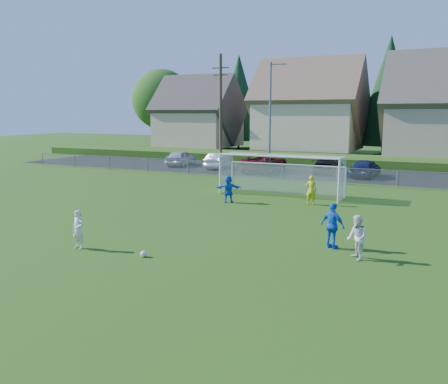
# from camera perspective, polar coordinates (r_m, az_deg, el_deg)

# --- Properties ---
(ground) EXTENTS (160.00, 160.00, 0.00)m
(ground) POSITION_cam_1_polar(r_m,az_deg,el_deg) (15.13, -13.48, -9.76)
(ground) COLOR #193D0C
(ground) RESTS_ON ground
(asphalt_lot) EXTENTS (60.00, 60.00, 0.00)m
(asphalt_lot) POSITION_cam_1_polar(r_m,az_deg,el_deg) (39.87, 12.28, 2.18)
(asphalt_lot) COLOR black
(asphalt_lot) RESTS_ON ground
(grass_embankment) EXTENTS (70.00, 6.00, 0.80)m
(grass_embankment) POSITION_cam_1_polar(r_m,az_deg,el_deg) (47.12, 14.45, 3.67)
(grass_embankment) COLOR #1E420F
(grass_embankment) RESTS_ON ground
(soccer_ball) EXTENTS (0.22, 0.22, 0.22)m
(soccer_ball) POSITION_cam_1_polar(r_m,az_deg,el_deg) (16.75, -9.66, -7.35)
(soccer_ball) COLOR white
(soccer_ball) RESTS_ON ground
(player_white_a) EXTENTS (0.55, 0.38, 1.44)m
(player_white_a) POSITION_cam_1_polar(r_m,az_deg,el_deg) (18.15, -17.15, -4.34)
(player_white_a) COLOR silver
(player_white_a) RESTS_ON ground
(player_white_b) EXTENTS (0.89, 0.94, 1.53)m
(player_white_b) POSITION_cam_1_polar(r_m,az_deg,el_deg) (16.68, 15.69, -5.31)
(player_white_b) COLOR silver
(player_white_b) RESTS_ON ground
(player_blue_a) EXTENTS (1.08, 0.77, 1.70)m
(player_blue_a) POSITION_cam_1_polar(r_m,az_deg,el_deg) (17.82, 12.94, -3.97)
(player_blue_a) COLOR blue
(player_blue_a) RESTS_ON ground
(player_blue_b) EXTENTS (1.48, 0.99, 1.53)m
(player_blue_b) POSITION_cam_1_polar(r_m,az_deg,el_deg) (26.29, 0.54, 0.38)
(player_blue_b) COLOR blue
(player_blue_b) RESTS_ON ground
(goalkeeper) EXTENTS (0.58, 0.38, 1.60)m
(goalkeeper) POSITION_cam_1_polar(r_m,az_deg,el_deg) (26.11, 10.46, 0.23)
(goalkeeper) COLOR #CCD218
(goalkeeper) RESTS_ON ground
(car_a) EXTENTS (2.20, 4.42, 1.45)m
(car_a) POSITION_cam_1_polar(r_m,az_deg,el_deg) (45.18, -5.22, 4.10)
(car_a) COLOR #B9BBC2
(car_a) RESTS_ON ground
(car_b) EXTENTS (1.91, 4.28, 1.36)m
(car_b) POSITION_cam_1_polar(r_m,az_deg,el_deg) (42.74, -0.59, 3.78)
(car_b) COLOR white
(car_b) RESTS_ON ground
(car_c) EXTENTS (2.80, 5.67, 1.55)m
(car_c) POSITION_cam_1_polar(r_m,az_deg,el_deg) (40.48, 4.81, 3.56)
(car_c) COLOR #5E0A10
(car_c) RESTS_ON ground
(car_d) EXTENTS (2.20, 4.90, 1.39)m
(car_d) POSITION_cam_1_polar(r_m,az_deg,el_deg) (39.93, 12.45, 3.18)
(car_d) COLOR black
(car_d) RESTS_ON ground
(car_e) EXTENTS (2.06, 4.32, 1.42)m
(car_e) POSITION_cam_1_polar(r_m,az_deg,el_deg) (38.39, 16.65, 2.78)
(car_e) COLOR #141C46
(car_e) RESTS_ON ground
(soccer_goal) EXTENTS (7.42, 1.90, 2.50)m
(soccer_goal) POSITION_cam_1_polar(r_m,az_deg,el_deg) (28.74, 7.00, 2.82)
(soccer_goal) COLOR white
(soccer_goal) RESTS_ON ground
(chainlink_fence) EXTENTS (52.06, 0.06, 1.20)m
(chainlink_fence) POSITION_cam_1_polar(r_m,az_deg,el_deg) (34.51, 10.16, 2.18)
(chainlink_fence) COLOR gray
(chainlink_fence) RESTS_ON ground
(streetlight) EXTENTS (1.38, 0.18, 9.00)m
(streetlight) POSITION_cam_1_polar(r_m,az_deg,el_deg) (39.42, 5.63, 9.31)
(streetlight) COLOR slate
(streetlight) RESTS_ON ground
(utility_pole) EXTENTS (1.60, 0.26, 10.00)m
(utility_pole) POSITION_cam_1_polar(r_m,az_deg,el_deg) (42.33, -0.41, 9.78)
(utility_pole) COLOR #473321
(utility_pole) RESTS_ON ground
(houses_row) EXTENTS (53.90, 11.45, 13.27)m
(houses_row) POSITION_cam_1_polar(r_m,az_deg,el_deg) (53.99, 18.47, 11.56)
(houses_row) COLOR tan
(houses_row) RESTS_ON ground
(tree_row) EXTENTS (65.98, 12.36, 13.80)m
(tree_row) POSITION_cam_1_polar(r_m,az_deg,el_deg) (60.31, 18.35, 10.89)
(tree_row) COLOR #382616
(tree_row) RESTS_ON ground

